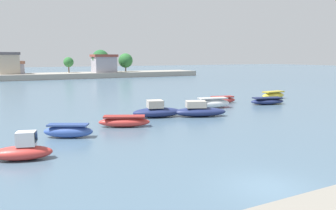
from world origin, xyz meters
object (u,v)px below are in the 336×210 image
Objects in this scene: moored_boat_6 at (213,103)px; moored_boat_8 at (267,101)px; moored_boat_5 at (199,111)px; moored_boat_3 at (124,122)px; moored_boat_7 at (222,100)px; moored_boat_1 at (23,150)px; moored_boat_4 at (157,111)px; moored_boat_2 at (68,131)px; moored_boat_9 at (273,95)px.

moored_boat_6 is 8.09m from moored_boat_8.
moored_boat_5 is 1.26× the size of moored_boat_6.
moored_boat_7 is (16.72, 8.17, -0.03)m from moored_boat_3.
moored_boat_1 is 0.70× the size of moored_boat_4.
moored_boat_3 is (5.13, 1.73, -0.03)m from moored_boat_2.
moored_boat_1 is 18.78m from moored_boat_5.
moored_boat_5 reaches higher than moored_boat_2.
moored_boat_2 is (3.50, 4.37, -0.06)m from moored_boat_1.
moored_boat_6 is 13.30m from moored_boat_9.
moored_boat_6 is (8.55, 2.38, -0.03)m from moored_boat_4.
moored_boat_3 is at bearing 46.53° from moored_boat_2.
moored_boat_4 reaches higher than moored_boat_9.
moored_boat_1 reaches higher than moored_boat_9.
moored_boat_9 is (34.71, 14.54, -0.04)m from moored_boat_1.
moored_boat_1 is at bearing -159.34° from moored_boat_9.
moored_boat_2 is 0.83× the size of moored_boat_3.
moored_boat_7 is (21.85, 9.90, -0.07)m from moored_boat_2.
moored_boat_2 is 5.42m from moored_boat_3.
moored_boat_2 reaches higher than moored_boat_3.
moored_boat_6 is 1.09× the size of moored_boat_9.
moored_boat_5 reaches higher than moored_boat_6.
moored_boat_7 is 0.80× the size of moored_boat_8.
moored_boat_3 reaches higher than moored_boat_7.
moored_boat_2 is at bearing -147.06° from moored_boat_6.
moored_boat_9 reaches higher than moored_boat_8.
moored_boat_5 is 1.48× the size of moored_boat_7.
moored_boat_3 is 14.18m from moored_boat_6.
moored_boat_1 is 0.80× the size of moored_boat_3.
moored_boat_5 is at bearing 40.27° from moored_boat_2.
moored_boat_9 reaches higher than moored_boat_2.
moored_boat_3 is 1.20× the size of moored_boat_7.
moored_boat_6 is at bearing 46.04° from moored_boat_3.
moored_boat_2 is at bearing -164.03° from moored_boat_9.
moored_boat_5 reaches higher than moored_boat_9.
moored_boat_5 is (4.03, -1.65, -0.02)m from moored_boat_4.
moored_boat_5 is 18.85m from moored_boat_9.
moored_boat_5 is at bearing -151.85° from moored_boat_8.
moored_boat_9 is (31.21, 10.17, 0.02)m from moored_boat_2.
moored_boat_6 is at bearing 63.60° from moored_boat_5.
moored_boat_2 is 0.93× the size of moored_boat_9.
moored_boat_7 is 0.93× the size of moored_boat_9.
moored_boat_2 is at bearing -145.55° from moored_boat_7.
moored_boat_3 is (8.64, 6.11, -0.09)m from moored_boat_1.
moored_boat_6 is at bearing -171.67° from moored_boat_8.
moored_boat_1 reaches higher than moored_boat_3.
moored_boat_6 is (4.52, 4.02, -0.01)m from moored_boat_5.
moored_boat_8 is (4.48, -3.57, -0.01)m from moored_boat_7.
moored_boat_1 reaches higher than moored_boat_7.
moored_boat_3 is at bearing -133.28° from moored_boat_4.
moored_boat_1 is 16.03m from moored_boat_4.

